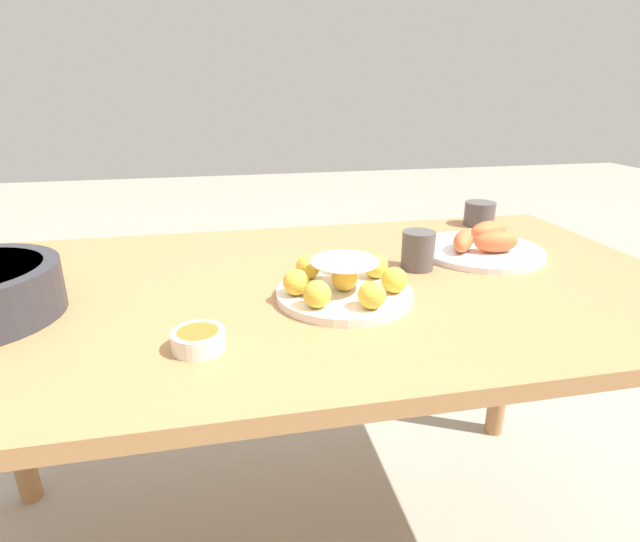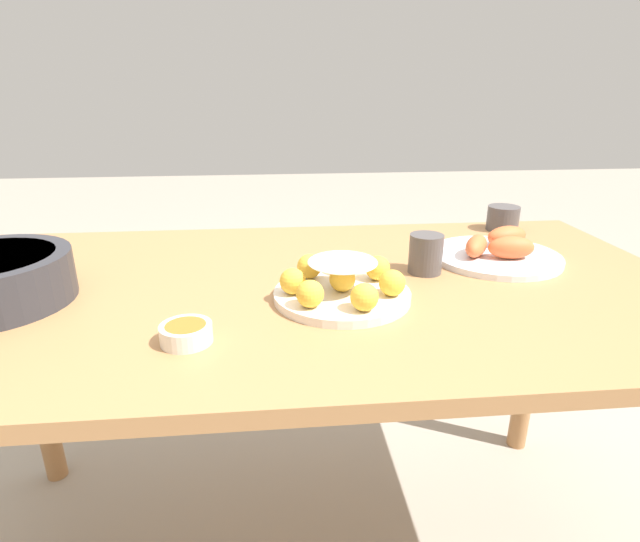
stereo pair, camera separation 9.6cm
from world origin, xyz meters
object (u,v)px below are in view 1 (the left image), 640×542
(cake_plate, at_px, (344,283))
(cup_near, at_px, (479,214))
(cup_far, at_px, (418,250))
(sauce_bowl, at_px, (198,339))
(dining_table, at_px, (298,325))
(seafood_platter, at_px, (482,246))

(cake_plate, bearing_deg, cup_near, -139.78)
(cake_plate, distance_m, cup_far, 0.23)
(sauce_bowl, relative_size, cup_near, 0.95)
(cake_plate, relative_size, cup_near, 3.00)
(dining_table, xyz_separation_m, cup_near, (-0.58, -0.34, 0.13))
(dining_table, height_order, cake_plate, cake_plate)
(dining_table, bearing_deg, cup_far, -173.26)
(cake_plate, relative_size, seafood_platter, 0.88)
(dining_table, distance_m, sauce_bowl, 0.32)
(dining_table, bearing_deg, sauce_bowl, 51.10)
(sauce_bowl, bearing_deg, cup_near, -143.32)
(dining_table, relative_size, cup_near, 18.67)
(seafood_platter, xyz_separation_m, cup_near, (-0.12, -0.24, 0.01))
(cake_plate, distance_m, sauce_bowl, 0.30)
(sauce_bowl, bearing_deg, cake_plate, -151.15)
(dining_table, distance_m, cup_near, 0.69)
(seafood_platter, distance_m, cup_near, 0.27)
(dining_table, xyz_separation_m, seafood_platter, (-0.46, -0.10, 0.11))
(dining_table, height_order, cup_far, cup_far)
(seafood_platter, bearing_deg, dining_table, 12.36)
(dining_table, height_order, seafood_platter, seafood_platter)
(sauce_bowl, distance_m, cup_far, 0.53)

